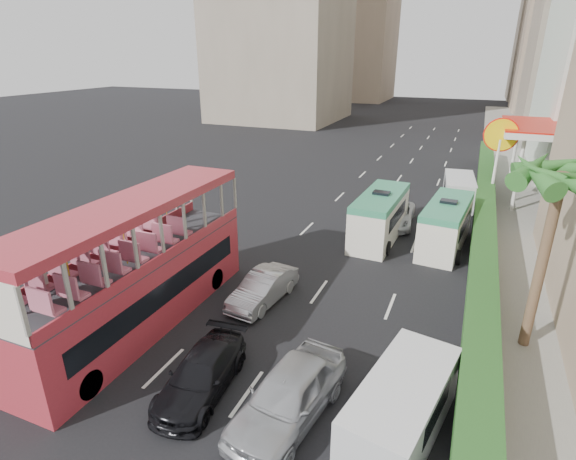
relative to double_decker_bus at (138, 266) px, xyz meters
The scene contains 15 objects.
ground_plane 6.51m from the double_decker_bus, ahead, with size 200.00×200.00×0.00m, color black.
double_decker_bus is the anchor object (origin of this frame).
car_silver_lane_a 5.52m from the double_decker_bus, 42.08° to the left, with size 1.39×3.97×1.31m, color #B0B2B7.
car_silver_lane_b 8.00m from the double_decker_bus, 18.43° to the right, with size 1.94×4.81×1.64m, color #B0B2B7.
car_black 5.47m from the double_decker_bus, 29.76° to the right, with size 1.74×4.28×1.24m, color black.
van_asset 16.70m from the double_decker_bus, 64.17° to the left, with size 2.13×4.61×1.28m, color silver.
minibus_near 13.96m from the double_decker_bus, 61.09° to the left, with size 2.01×6.04×2.68m, color silver.
minibus_far 16.15m from the double_decker_bus, 50.26° to the left, with size 1.93×5.78×2.56m, color silver.
panel_van_near 10.59m from the double_decker_bus, ahead, with size 1.88×4.70×1.88m, color silver.
panel_van_far 23.27m from the double_decker_bus, 63.02° to the left, with size 1.92×4.80×1.92m, color silver.
sidewalk 29.26m from the double_decker_bus, 59.04° to the left, with size 6.00×120.00×0.18m, color #99968C.
kerb_wall 18.66m from the double_decker_bus, 48.93° to the left, with size 0.30×44.00×1.00m, color silver.
hedge 18.60m from the double_decker_bus, 48.93° to the left, with size 1.10×44.00×0.70m, color #2D6626.
palm_tree 14.39m from the double_decker_bus, 16.16° to the left, with size 0.36×0.36×6.40m, color brown.
shell_station 28.02m from the double_decker_bus, 55.18° to the left, with size 6.50×8.00×5.50m, color silver.
Camera 1 is at (5.14, -11.90, 10.09)m, focal length 28.00 mm.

